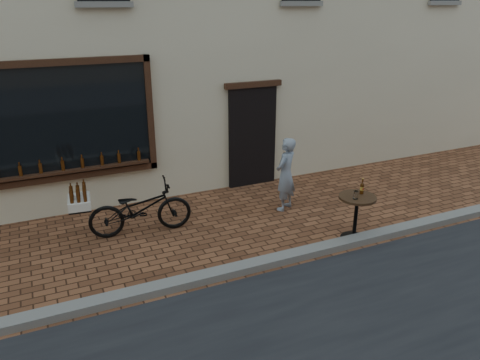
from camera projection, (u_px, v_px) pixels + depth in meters
name	position (u px, v px, depth m)	size (l,w,h in m)	color
ground	(237.00, 281.00, 7.00)	(90.00, 90.00, 0.00)	#522D1A
kerb	(232.00, 270.00, 7.15)	(90.00, 0.25, 0.12)	slate
cargo_bicycle	(138.00, 208.00, 8.26)	(2.13, 0.80, 1.02)	black
bistro_table	(357.00, 209.00, 8.01)	(0.64, 0.64, 1.09)	black
pedestrian	(286.00, 174.00, 9.14)	(0.54, 0.35, 1.47)	gray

